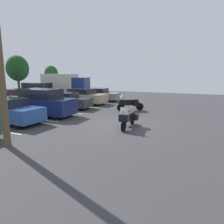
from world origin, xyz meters
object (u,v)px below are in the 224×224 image
object	(u,v)px
car_grey	(100,95)
car_far_maroon	(17,96)
motorcycle_second	(129,103)
car_far_black	(39,91)
car_blue	(10,111)
box_truck	(65,85)
car_charcoal	(67,101)
car_tan	(84,96)
motorcycle_touring	(128,117)
car_navy	(44,103)

from	to	relation	value
car_grey	car_far_maroon	world-z (taller)	car_far_maroon
motorcycle_second	car_far_black	xyz separation A→B (m)	(2.90, 12.14, 0.33)
car_blue	box_truck	bearing A→B (deg)	22.63
car_charcoal	car_far_maroon	distance (m)	6.86
car_tan	car_far_black	xyz separation A→B (m)	(0.88, 6.58, 0.23)
motorcycle_touring	car_navy	world-z (taller)	car_navy
car_charcoal	car_far_black	size ratio (longest dim) A/B	0.95
motorcycle_second	car_grey	size ratio (longest dim) A/B	0.44
motorcycle_touring	car_tan	xyz separation A→B (m)	(7.25, 7.20, 0.14)
motorcycle_second	car_navy	bearing A→B (deg)	129.96
car_blue	car_charcoal	bearing A→B (deg)	0.32
motorcycle_second	car_far_black	world-z (taller)	car_far_black
car_far_black	car_navy	bearing A→B (deg)	-136.10
car_grey	motorcycle_second	bearing A→B (deg)	-132.98
car_blue	car_far_black	xyz separation A→B (m)	(9.86, 6.60, 0.22)
car_blue	box_truck	size ratio (longest dim) A/B	0.67
motorcycle_touring	motorcycle_second	distance (m)	5.48
car_blue	motorcycle_second	bearing A→B (deg)	-38.54
car_blue	car_far_maroon	xyz separation A→B (m)	(6.87, 6.84, -0.06)
car_grey	box_truck	xyz separation A→B (m)	(2.26, 6.27, 0.88)
car_grey	box_truck	bearing A→B (deg)	70.20
box_truck	motorcycle_touring	bearing A→B (deg)	-133.26
car_navy	box_truck	xyz separation A→B (m)	(11.35, 6.19, 0.61)
car_far_black	box_truck	distance (m)	4.23
motorcycle_second	car_tan	world-z (taller)	car_tan
motorcycle_touring	motorcycle_second	bearing A→B (deg)	17.38
motorcycle_second	car_charcoal	bearing A→B (deg)	99.48
car_far_black	motorcycle_touring	bearing A→B (deg)	-120.53
car_blue	car_navy	bearing A→B (deg)	-7.98
motorcycle_touring	car_blue	distance (m)	7.39
motorcycle_touring	car_navy	xyz separation A→B (m)	(0.89, 6.81, 0.34)
box_truck	car_navy	bearing A→B (deg)	-151.38
car_far_maroon	car_tan	bearing A→B (deg)	-72.84
car_tan	car_blue	bearing A→B (deg)	-179.89
motorcycle_second	car_tan	xyz separation A→B (m)	(2.02, 5.56, 0.11)
car_grey	car_navy	bearing A→B (deg)	179.55
motorcycle_second	motorcycle_touring	bearing A→B (deg)	-162.62
car_far_black	box_truck	bearing A→B (deg)	-10.63
car_tan	car_far_black	world-z (taller)	car_far_black
motorcycle_touring	car_blue	size ratio (longest dim) A/B	0.53
motorcycle_second	car_far_black	size ratio (longest dim) A/B	0.41
car_tan	car_grey	bearing A→B (deg)	-9.47
car_far_black	car_grey	bearing A→B (deg)	-75.21
car_navy	car_far_black	xyz separation A→B (m)	(7.24, 6.97, 0.02)
car_blue	box_truck	xyz separation A→B (m)	(13.98, 5.83, 0.81)
box_truck	motorcycle_second	bearing A→B (deg)	-121.67
car_tan	box_truck	size ratio (longest dim) A/B	0.72
car_charcoal	car_far_maroon	bearing A→B (deg)	82.95
car_navy	car_far_black	size ratio (longest dim) A/B	0.95
car_charcoal	motorcycle_second	bearing A→B (deg)	-80.52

